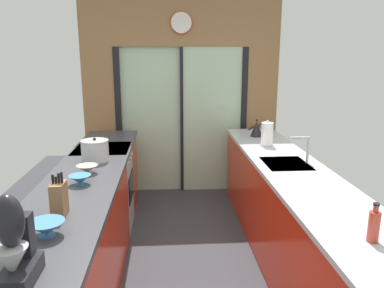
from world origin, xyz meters
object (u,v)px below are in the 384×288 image
object	(u,v)px
mixing_bowl_near	(46,228)
mixing_bowl_far	(87,169)
knife_block	(59,199)
paper_towel_roll	(267,134)
stock_pot	(95,150)
mixing_bowl_mid	(80,179)
kettle	(257,129)
stand_mixer	(13,249)
oven_range	(105,189)
soap_bottle	(374,226)

from	to	relation	value
mixing_bowl_near	mixing_bowl_far	bearing A→B (deg)	90.00
knife_block	paper_towel_roll	xyz separation A→B (m)	(1.78, 1.72, 0.02)
mixing_bowl_near	stock_pot	world-z (taller)	stock_pot
stock_pot	mixing_bowl_mid	bearing A→B (deg)	-90.00
mixing_bowl_far	knife_block	world-z (taller)	knife_block
knife_block	kettle	world-z (taller)	knife_block
mixing_bowl_mid	stand_mixer	bearing A→B (deg)	-90.00
mixing_bowl_mid	knife_block	world-z (taller)	knife_block
stock_pot	paper_towel_roll	size ratio (longest dim) A/B	0.90
oven_range	mixing_bowl_far	world-z (taller)	mixing_bowl_far
mixing_bowl_far	stand_mixer	distance (m)	1.57
paper_towel_roll	kettle	bearing A→B (deg)	89.71
mixing_bowl_mid	stand_mixer	world-z (taller)	stand_mixer
stand_mixer	mixing_bowl_near	bearing A→B (deg)	90.00
mixing_bowl_far	kettle	world-z (taller)	kettle
kettle	paper_towel_roll	xyz separation A→B (m)	(-0.00, -0.48, 0.03)
oven_range	mixing_bowl_far	xyz separation A→B (m)	(0.02, -0.88, 0.50)
oven_range	stand_mixer	xyz separation A→B (m)	(0.02, -2.44, 0.63)
stock_pot	kettle	bearing A→B (deg)	28.39
stock_pot	mixing_bowl_far	bearing A→B (deg)	-90.00
stand_mixer	mixing_bowl_mid	bearing A→B (deg)	90.00
mixing_bowl_mid	mixing_bowl_far	bearing A→B (deg)	90.00
knife_block	stand_mixer	distance (m)	0.71
oven_range	mixing_bowl_mid	xyz separation A→B (m)	(0.02, -1.16, 0.51)
mixing_bowl_far	paper_towel_roll	world-z (taller)	paper_towel_roll
mixing_bowl_far	knife_block	bearing A→B (deg)	-90.00
mixing_bowl_near	mixing_bowl_far	xyz separation A→B (m)	(0.00, 1.13, -0.01)
knife_block	mixing_bowl_far	bearing A→B (deg)	90.00
mixing_bowl_far	stock_pot	world-z (taller)	stock_pot
stand_mixer	soap_bottle	distance (m)	1.80
oven_range	stock_pot	xyz separation A→B (m)	(0.02, -0.49, 0.57)
stand_mixer	stock_pot	bearing A→B (deg)	90.00
oven_range	knife_block	size ratio (longest dim) A/B	3.23
knife_block	soap_bottle	bearing A→B (deg)	-14.61
mixing_bowl_mid	kettle	xyz separation A→B (m)	(1.78, 1.63, 0.05)
paper_towel_roll	mixing_bowl_mid	bearing A→B (deg)	-147.24
mixing_bowl_far	stand_mixer	size ratio (longest dim) A/B	0.44
stand_mixer	paper_towel_roll	size ratio (longest dim) A/B	1.46
stock_pot	soap_bottle	distance (m)	2.46
stock_pot	paper_towel_roll	bearing A→B (deg)	15.08
mixing_bowl_near	soap_bottle	world-z (taller)	soap_bottle
mixing_bowl_mid	kettle	world-z (taller)	kettle
oven_range	stand_mixer	distance (m)	2.52
oven_range	mixing_bowl_near	xyz separation A→B (m)	(0.02, -2.01, 0.51)
mixing_bowl_mid	soap_bottle	world-z (taller)	soap_bottle
mixing_bowl_near	stand_mixer	distance (m)	0.45
mixing_bowl_far	soap_bottle	bearing A→B (deg)	-36.46
mixing_bowl_mid	soap_bottle	size ratio (longest dim) A/B	0.78
stand_mixer	kettle	world-z (taller)	stand_mixer
oven_range	mixing_bowl_near	distance (m)	2.07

